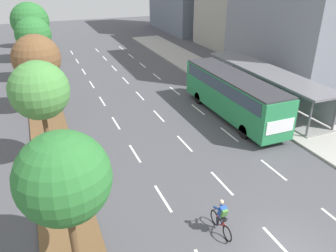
# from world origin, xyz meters

# --- Properties ---
(median_strip) EXTENTS (2.60, 52.00, 0.12)m
(median_strip) POSITION_xyz_m (-8.30, 20.00, 0.06)
(median_strip) COLOR brown
(median_strip) RESTS_ON ground
(sidewalk_right) EXTENTS (4.50, 52.00, 0.15)m
(sidewalk_right) POSITION_xyz_m (9.25, 20.00, 0.07)
(sidewalk_right) COLOR #ADAAA3
(sidewalk_right) RESTS_ON ground
(lane_divider_left) EXTENTS (0.14, 46.39, 0.01)m
(lane_divider_left) POSITION_xyz_m (-3.50, 17.69, 0.00)
(lane_divider_left) COLOR white
(lane_divider_left) RESTS_ON ground
(lane_divider_center) EXTENTS (0.14, 46.39, 0.01)m
(lane_divider_center) POSITION_xyz_m (0.00, 17.69, 0.00)
(lane_divider_center) COLOR white
(lane_divider_center) RESTS_ON ground
(lane_divider_right) EXTENTS (0.14, 46.39, 0.01)m
(lane_divider_right) POSITION_xyz_m (3.50, 17.69, 0.00)
(lane_divider_right) COLOR white
(lane_divider_right) RESTS_ON ground
(bus_shelter) EXTENTS (2.90, 13.95, 2.86)m
(bus_shelter) POSITION_xyz_m (9.53, 14.31, 1.86)
(bus_shelter) COLOR gray
(bus_shelter) RESTS_ON sidewalk_right
(bus) EXTENTS (2.54, 11.29, 3.37)m
(bus) POSITION_xyz_m (5.25, 12.99, 2.07)
(bus) COLOR #28844C
(bus) RESTS_ON ground
(cyclist) EXTENTS (0.46, 1.82, 1.71)m
(cyclist) POSITION_xyz_m (-1.97, 2.25, 0.79)
(cyclist) COLOR black
(cyclist) RESTS_ON ground
(median_tree_nearest) EXTENTS (3.33, 3.33, 5.89)m
(median_tree_nearest) POSITION_xyz_m (-8.22, 2.61, 4.33)
(median_tree_nearest) COLOR brown
(median_tree_nearest) RESTS_ON median_strip
(median_tree_second) EXTENTS (3.26, 3.26, 6.23)m
(median_tree_second) POSITION_xyz_m (-8.50, 11.05, 4.69)
(median_tree_second) COLOR brown
(median_tree_second) RESTS_ON median_strip
(median_tree_third) EXTENTS (3.63, 3.63, 6.15)m
(median_tree_third) POSITION_xyz_m (-8.30, 19.49, 4.44)
(median_tree_third) COLOR brown
(median_tree_third) RESTS_ON median_strip
(median_tree_fourth) EXTENTS (3.43, 3.43, 6.37)m
(median_tree_fourth) POSITION_xyz_m (-8.15, 27.93, 4.76)
(median_tree_fourth) COLOR brown
(median_tree_fourth) RESTS_ON median_strip
(median_tree_fifth) EXTENTS (4.38, 4.38, 6.94)m
(median_tree_fifth) POSITION_xyz_m (-8.17, 36.36, 4.85)
(median_tree_fifth) COLOR brown
(median_tree_fifth) RESTS_ON median_strip
(median_tree_farthest) EXTENTS (3.11, 3.11, 5.63)m
(median_tree_farthest) POSITION_xyz_m (-8.37, 44.80, 4.17)
(median_tree_farthest) COLOR brown
(median_tree_farthest) RESTS_ON median_strip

